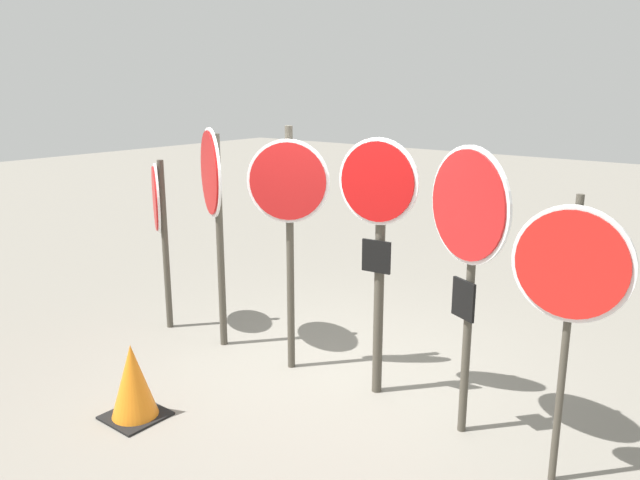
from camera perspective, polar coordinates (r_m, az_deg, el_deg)
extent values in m
plane|color=gray|center=(6.24, 0.84, -12.28)|extent=(40.00, 40.00, 0.00)
cylinder|color=#474238|center=(7.31, -13.96, -0.54)|extent=(0.07, 0.07, 1.96)
cylinder|color=white|center=(7.19, -14.70, 3.70)|extent=(0.66, 0.46, 0.78)
cylinder|color=red|center=(7.19, -14.84, 3.68)|extent=(0.61, 0.42, 0.72)
cylinder|color=#474238|center=(6.65, -9.12, -0.28)|extent=(0.08, 0.08, 2.29)
cylinder|color=white|center=(6.50, -9.92, 6.08)|extent=(0.80, 0.49, 0.91)
cylinder|color=#AD0F0F|center=(6.49, -10.08, 6.07)|extent=(0.74, 0.46, 0.85)
cylinder|color=#474238|center=(6.01, -2.75, -1.08)|extent=(0.07, 0.07, 2.40)
cylinder|color=white|center=(5.81, -2.94, 5.38)|extent=(0.69, 0.41, 0.78)
cylinder|color=red|center=(5.80, -2.98, 5.35)|extent=(0.64, 0.38, 0.72)
cylinder|color=#474238|center=(5.57, 5.43, -3.73)|extent=(0.09, 0.09, 2.15)
cylinder|color=white|center=(5.31, 5.32, 5.33)|extent=(0.74, 0.10, 0.74)
cylinder|color=#AD0F0F|center=(5.29, 5.23, 5.31)|extent=(0.68, 0.10, 0.68)
cube|color=black|center=(5.44, 5.17, -1.50)|extent=(0.27, 0.05, 0.29)
cylinder|color=#474238|center=(5.03, 13.49, -5.45)|extent=(0.07, 0.07, 2.25)
cylinder|color=white|center=(4.80, 13.47, 3.10)|extent=(0.82, 0.42, 0.90)
cylinder|color=red|center=(4.78, 13.30, 3.08)|extent=(0.76, 0.39, 0.84)
cube|color=black|center=(4.99, 12.98, -5.31)|extent=(0.24, 0.13, 0.31)
cylinder|color=#474238|center=(4.61, 21.50, -8.96)|extent=(0.05, 0.05, 2.09)
cylinder|color=white|center=(4.38, 22.01, -2.08)|extent=(0.79, 0.05, 0.79)
cylinder|color=red|center=(4.36, 21.95, -2.13)|extent=(0.73, 0.05, 0.73)
cube|color=black|center=(5.77, -16.50, -15.14)|extent=(0.47, 0.47, 0.02)
cone|color=orange|center=(5.62, -16.74, -12.17)|extent=(0.39, 0.39, 0.64)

